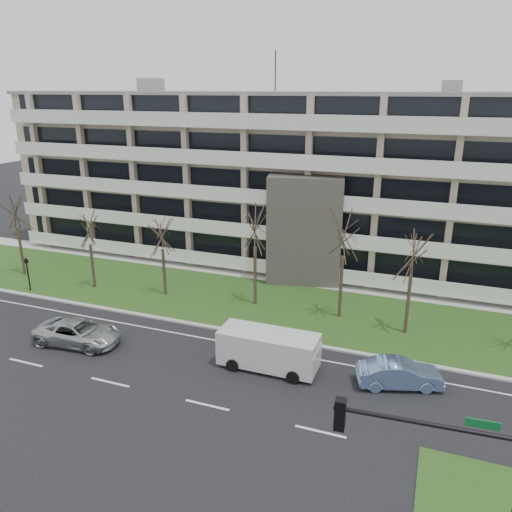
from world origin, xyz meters
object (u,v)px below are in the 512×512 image
at_px(white_van, 270,347).
at_px(pedestrian_signal, 27,270).
at_px(silver_pickup, 78,332).
at_px(traffic_signal, 451,481).
at_px(blue_sedan, 399,374).

xyz_separation_m(white_van, pedestrian_signal, (-21.93, 4.25, 0.46)).
xyz_separation_m(silver_pickup, white_van, (12.44, 1.52, 0.57)).
relative_size(silver_pickup, traffic_signal, 0.84).
xyz_separation_m(white_van, traffic_signal, (9.54, -10.85, 2.93)).
distance_m(silver_pickup, traffic_signal, 24.13).
bearing_deg(white_van, pedestrian_signal, 169.11).
bearing_deg(blue_sedan, white_van, 77.38).
bearing_deg(traffic_signal, silver_pickup, 153.34).
relative_size(silver_pickup, blue_sedan, 1.21).
relative_size(blue_sedan, traffic_signal, 0.70).
height_order(silver_pickup, blue_sedan, silver_pickup).
bearing_deg(silver_pickup, blue_sedan, -88.48).
xyz_separation_m(silver_pickup, blue_sedan, (19.70, 2.23, -0.01)).
relative_size(silver_pickup, white_van, 0.96).
height_order(silver_pickup, pedestrian_signal, pedestrian_signal).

